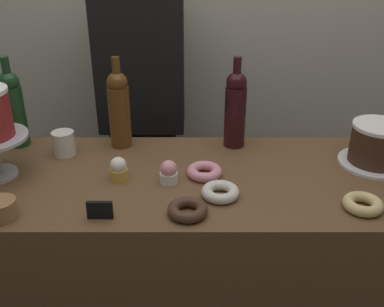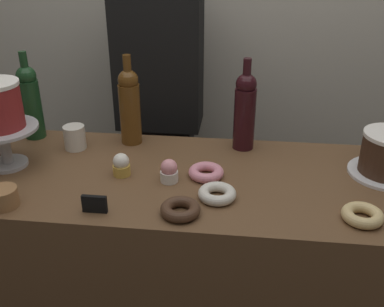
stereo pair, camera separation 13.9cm
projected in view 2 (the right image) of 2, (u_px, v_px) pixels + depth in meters
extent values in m
cube|color=#BCB7A8|center=(214.00, 10.00, 2.04)|extent=(6.00, 0.05, 2.60)
cube|color=brown|center=(192.00, 286.00, 1.64)|extent=(1.57, 0.59, 0.92)
cylinder|color=#B2B2B7|center=(8.00, 164.00, 1.49)|extent=(0.13, 0.13, 0.01)
cylinder|color=#B2B2B7|center=(4.00, 147.00, 1.46)|extent=(0.04, 0.04, 0.12)
cylinder|color=#B2B2B7|center=(1.00, 129.00, 1.43)|extent=(0.23, 0.23, 0.01)
cylinder|color=#5B3814|center=(130.00, 114.00, 1.61)|extent=(0.08, 0.08, 0.22)
sphere|color=#5B3814|center=(128.00, 80.00, 1.55)|extent=(0.07, 0.07, 0.07)
cylinder|color=#5B3814|center=(127.00, 66.00, 1.53)|extent=(0.03, 0.03, 0.08)
cylinder|color=#193D1E|center=(32.00, 109.00, 1.65)|extent=(0.08, 0.08, 0.22)
sphere|color=#193D1E|center=(26.00, 76.00, 1.60)|extent=(0.07, 0.07, 0.07)
cylinder|color=#193D1E|center=(24.00, 62.00, 1.57)|extent=(0.03, 0.03, 0.08)
cylinder|color=black|center=(244.00, 119.00, 1.57)|extent=(0.08, 0.08, 0.22)
sphere|color=black|center=(246.00, 84.00, 1.51)|extent=(0.07, 0.07, 0.07)
cylinder|color=black|center=(247.00, 69.00, 1.49)|extent=(0.03, 0.03, 0.08)
cylinder|color=gold|center=(122.00, 170.00, 1.43)|extent=(0.06, 0.06, 0.03)
sphere|color=white|center=(121.00, 161.00, 1.41)|extent=(0.05, 0.05, 0.05)
cylinder|color=white|center=(169.00, 176.00, 1.39)|extent=(0.06, 0.06, 0.03)
sphere|color=pink|center=(169.00, 167.00, 1.38)|extent=(0.05, 0.05, 0.05)
torus|color=silver|center=(217.00, 194.00, 1.30)|extent=(0.11, 0.11, 0.03)
torus|color=#E0C17F|center=(362.00, 215.00, 1.20)|extent=(0.11, 0.11, 0.03)
torus|color=#472D1E|center=(180.00, 209.00, 1.23)|extent=(0.11, 0.11, 0.03)
torus|color=pink|center=(206.00, 173.00, 1.41)|extent=(0.11, 0.11, 0.03)
cylinder|color=olive|center=(5.00, 204.00, 1.27)|extent=(0.08, 0.08, 0.01)
cylinder|color=olive|center=(4.00, 201.00, 1.27)|extent=(0.08, 0.08, 0.01)
cylinder|color=olive|center=(3.00, 197.00, 1.26)|extent=(0.08, 0.08, 0.01)
cylinder|color=olive|center=(2.00, 194.00, 1.26)|extent=(0.08, 0.08, 0.01)
cylinder|color=olive|center=(2.00, 191.00, 1.25)|extent=(0.08, 0.08, 0.01)
cube|color=black|center=(95.00, 204.00, 1.23)|extent=(0.07, 0.01, 0.05)
cylinder|color=silver|center=(75.00, 137.00, 1.59)|extent=(0.08, 0.08, 0.08)
cube|color=black|center=(164.00, 203.00, 2.20)|extent=(0.28, 0.18, 0.85)
cube|color=black|center=(159.00, 63.00, 1.89)|extent=(0.36, 0.22, 0.55)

